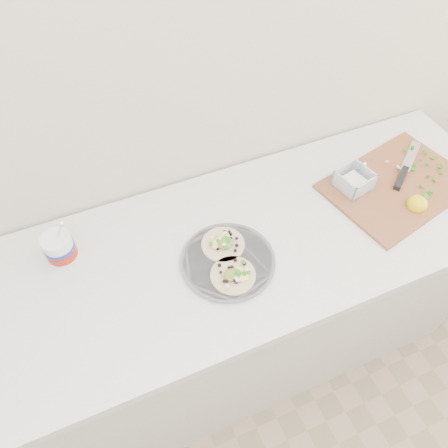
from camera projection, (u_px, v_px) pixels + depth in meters
name	position (u px, v px, depth m)	size (l,w,h in m)	color
counter	(178.00, 328.00, 1.69)	(2.44, 0.66, 0.90)	silver
taco_plate	(228.00, 259.00, 1.33)	(0.29, 0.29, 0.04)	#5C5D64
tub	(60.00, 247.00, 1.30)	(0.09, 0.09, 0.21)	white
cutboard	(393.00, 182.00, 1.53)	(0.55, 0.44, 0.08)	brown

